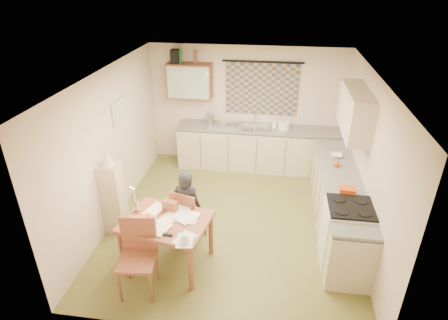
% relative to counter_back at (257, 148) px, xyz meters
% --- Properties ---
extents(floor, '(4.00, 4.50, 0.02)m').
position_rel_counter_back_xyz_m(floor, '(-0.27, -1.95, -0.46)').
color(floor, brown).
rests_on(floor, ground).
extents(ceiling, '(4.00, 4.50, 0.02)m').
position_rel_counter_back_xyz_m(ceiling, '(-0.27, -1.95, 2.06)').
color(ceiling, white).
rests_on(ceiling, floor).
extents(wall_back, '(4.00, 0.02, 2.50)m').
position_rel_counter_back_xyz_m(wall_back, '(-0.27, 0.31, 0.80)').
color(wall_back, beige).
rests_on(wall_back, floor).
extents(wall_front, '(4.00, 0.02, 2.50)m').
position_rel_counter_back_xyz_m(wall_front, '(-0.27, -4.21, 0.80)').
color(wall_front, beige).
rests_on(wall_front, floor).
extents(wall_left, '(0.02, 4.50, 2.50)m').
position_rel_counter_back_xyz_m(wall_left, '(-2.28, -1.95, 0.80)').
color(wall_left, beige).
rests_on(wall_left, floor).
extents(wall_right, '(0.02, 4.50, 2.50)m').
position_rel_counter_back_xyz_m(wall_right, '(1.74, -1.95, 0.80)').
color(wall_right, beige).
rests_on(wall_right, floor).
extents(window_blind, '(1.45, 0.03, 1.05)m').
position_rel_counter_back_xyz_m(window_blind, '(0.03, 0.27, 1.20)').
color(window_blind, navy).
rests_on(window_blind, wall_back).
extents(curtain_rod, '(1.60, 0.04, 0.04)m').
position_rel_counter_back_xyz_m(curtain_rod, '(0.03, 0.25, 1.75)').
color(curtain_rod, black).
rests_on(curtain_rod, wall_back).
extents(wall_cabinet, '(0.90, 0.34, 0.70)m').
position_rel_counter_back_xyz_m(wall_cabinet, '(-1.42, 0.13, 1.35)').
color(wall_cabinet, brown).
rests_on(wall_cabinet, wall_back).
extents(wall_cabinet_glass, '(0.84, 0.02, 0.64)m').
position_rel_counter_back_xyz_m(wall_cabinet_glass, '(-1.42, -0.04, 1.35)').
color(wall_cabinet_glass, '#99B2A5').
rests_on(wall_cabinet_glass, wall_back).
extents(upper_cabinet_right, '(0.34, 1.30, 0.70)m').
position_rel_counter_back_xyz_m(upper_cabinet_right, '(1.56, -1.40, 1.40)').
color(upper_cabinet_right, '#BFAF8B').
rests_on(upper_cabinet_right, wall_right).
extents(framed_print, '(0.04, 0.50, 0.40)m').
position_rel_counter_back_xyz_m(framed_print, '(-2.24, -1.55, 1.25)').
color(framed_print, beige).
rests_on(framed_print, wall_left).
extents(print_canvas, '(0.01, 0.42, 0.32)m').
position_rel_counter_back_xyz_m(print_canvas, '(-2.22, -1.55, 1.25)').
color(print_canvas, '#EBECCE').
rests_on(print_canvas, wall_left).
extents(counter_back, '(3.30, 0.62, 0.92)m').
position_rel_counter_back_xyz_m(counter_back, '(0.00, 0.00, 0.00)').
color(counter_back, '#BFAF8B').
rests_on(counter_back, floor).
extents(counter_right, '(0.62, 2.95, 0.92)m').
position_rel_counter_back_xyz_m(counter_right, '(1.43, -1.87, -0.00)').
color(counter_right, '#BFAF8B').
rests_on(counter_right, floor).
extents(stove, '(0.63, 0.63, 0.98)m').
position_rel_counter_back_xyz_m(stove, '(1.43, -2.73, 0.04)').
color(stove, white).
rests_on(stove, floor).
extents(sink, '(0.62, 0.54, 0.10)m').
position_rel_counter_back_xyz_m(sink, '(-0.05, -0.00, 0.43)').
color(sink, silver).
rests_on(sink, counter_back).
extents(tap, '(0.03, 0.03, 0.28)m').
position_rel_counter_back_xyz_m(tap, '(-0.08, 0.18, 0.61)').
color(tap, silver).
rests_on(tap, counter_back).
extents(dish_rack, '(0.35, 0.31, 0.06)m').
position_rel_counter_back_xyz_m(dish_rack, '(-0.61, 0.00, 0.50)').
color(dish_rack, silver).
rests_on(dish_rack, counter_back).
extents(kettle, '(0.23, 0.23, 0.24)m').
position_rel_counter_back_xyz_m(kettle, '(-1.00, -0.00, 0.59)').
color(kettle, silver).
rests_on(kettle, counter_back).
extents(mixing_bowl, '(0.29, 0.29, 0.16)m').
position_rel_counter_back_xyz_m(mixing_bowl, '(0.52, 0.00, 0.55)').
color(mixing_bowl, white).
rests_on(mixing_bowl, counter_back).
extents(soap_bottle, '(0.13, 0.13, 0.18)m').
position_rel_counter_back_xyz_m(soap_bottle, '(0.34, 0.05, 0.56)').
color(soap_bottle, white).
rests_on(soap_bottle, counter_back).
extents(bowl, '(0.22, 0.22, 0.05)m').
position_rel_counter_back_xyz_m(bowl, '(1.43, -1.13, 0.49)').
color(bowl, white).
rests_on(bowl, counter_right).
extents(orange_bag, '(0.23, 0.18, 0.12)m').
position_rel_counter_back_xyz_m(orange_bag, '(1.43, -2.36, 0.53)').
color(orange_bag, '#CC4610').
rests_on(orange_bag, counter_right).
extents(fruit_orange, '(0.10, 0.10, 0.10)m').
position_rel_counter_back_xyz_m(fruit_orange, '(1.38, -1.49, 0.52)').
color(fruit_orange, '#CC4610').
rests_on(fruit_orange, counter_right).
extents(speaker, '(0.17, 0.21, 0.26)m').
position_rel_counter_back_xyz_m(speaker, '(-1.70, 0.13, 1.83)').
color(speaker, black).
rests_on(speaker, wall_cabinet).
extents(bottle_green, '(0.09, 0.09, 0.26)m').
position_rel_counter_back_xyz_m(bottle_green, '(-1.60, 0.13, 1.83)').
color(bottle_green, '#195926').
rests_on(bottle_green, wall_cabinet).
extents(bottle_brown, '(0.08, 0.08, 0.26)m').
position_rel_counter_back_xyz_m(bottle_brown, '(-1.29, 0.13, 1.83)').
color(bottle_brown, brown).
rests_on(bottle_brown, wall_cabinet).
extents(dining_table, '(1.28, 1.06, 0.75)m').
position_rel_counter_back_xyz_m(dining_table, '(-1.06, -3.10, -0.07)').
color(dining_table, brown).
rests_on(dining_table, floor).
extents(chair_far, '(0.52, 0.52, 0.93)m').
position_rel_counter_back_xyz_m(chair_far, '(-0.89, -2.55, -0.16)').
color(chair_far, brown).
rests_on(chair_far, floor).
extents(chair_near, '(0.51, 0.51, 1.03)m').
position_rel_counter_back_xyz_m(chair_near, '(-1.30, -3.65, -0.13)').
color(chair_near, brown).
rests_on(chair_near, floor).
extents(person, '(0.52, 0.40, 1.25)m').
position_rel_counter_back_xyz_m(person, '(-0.90, -2.59, 0.17)').
color(person, black).
rests_on(person, floor).
extents(shelf_stand, '(0.32, 0.30, 1.20)m').
position_rel_counter_back_xyz_m(shelf_stand, '(-2.11, -2.47, 0.15)').
color(shelf_stand, '#BFAF8B').
rests_on(shelf_stand, floor).
extents(lampshade, '(0.20, 0.20, 0.22)m').
position_rel_counter_back_xyz_m(lampshade, '(-2.11, -2.47, 0.86)').
color(lampshade, beige).
rests_on(lampshade, shelf_stand).
extents(letter_rack, '(0.24, 0.16, 0.16)m').
position_rel_counter_back_xyz_m(letter_rack, '(-1.07, -2.87, 0.38)').
color(letter_rack, brown).
rests_on(letter_rack, dining_table).
extents(mug, '(0.13, 0.13, 0.09)m').
position_rel_counter_back_xyz_m(mug, '(-0.69, -3.55, 0.34)').
color(mug, white).
rests_on(mug, dining_table).
extents(magazine, '(0.32, 0.35, 0.02)m').
position_rel_counter_back_xyz_m(magazine, '(-1.57, -3.28, 0.31)').
color(magazine, maroon).
rests_on(magazine, dining_table).
extents(book, '(0.18, 0.24, 0.02)m').
position_rel_counter_back_xyz_m(book, '(-1.47, -3.14, 0.31)').
color(book, '#CC4610').
rests_on(book, dining_table).
extents(orange_box, '(0.14, 0.13, 0.04)m').
position_rel_counter_back_xyz_m(orange_box, '(-1.42, -3.36, 0.32)').
color(orange_box, '#CC4610').
rests_on(orange_box, dining_table).
extents(eyeglasses, '(0.13, 0.05, 0.02)m').
position_rel_counter_back_xyz_m(eyeglasses, '(-0.95, -3.41, 0.31)').
color(eyeglasses, black).
rests_on(eyeglasses, dining_table).
extents(candle_holder, '(0.07, 0.07, 0.18)m').
position_rel_counter_back_xyz_m(candle_holder, '(-1.52, -2.95, 0.39)').
color(candle_holder, silver).
rests_on(candle_holder, dining_table).
extents(candle, '(0.03, 0.03, 0.22)m').
position_rel_counter_back_xyz_m(candle, '(-1.52, -2.99, 0.59)').
color(candle, white).
rests_on(candle, dining_table).
extents(candle_flame, '(0.02, 0.02, 0.02)m').
position_rel_counter_back_xyz_m(candle_flame, '(-1.57, -2.98, 0.71)').
color(candle_flame, '#FFCC66').
rests_on(candle_flame, dining_table).
extents(papers, '(0.99, 0.98, 0.02)m').
position_rel_counter_back_xyz_m(papers, '(-0.98, -3.08, 0.31)').
color(papers, white).
rests_on(papers, dining_table).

